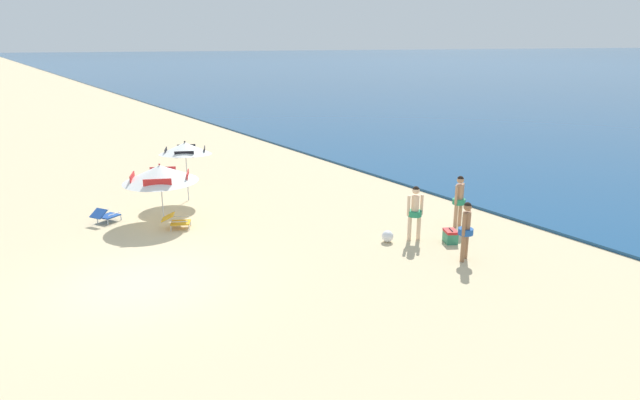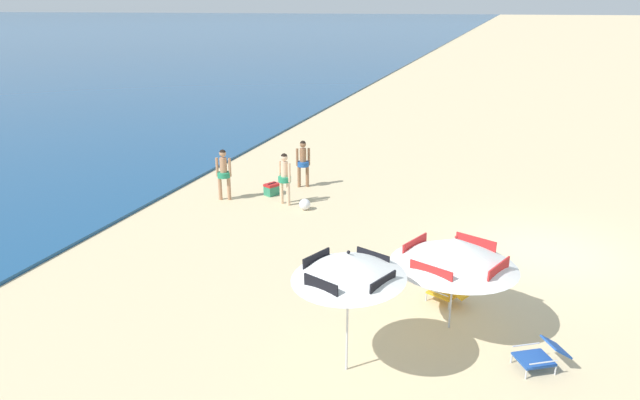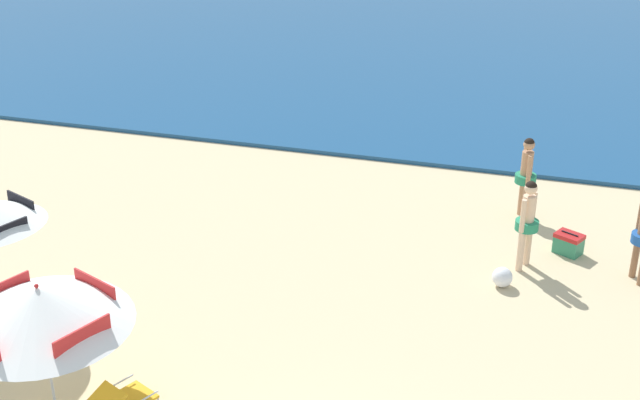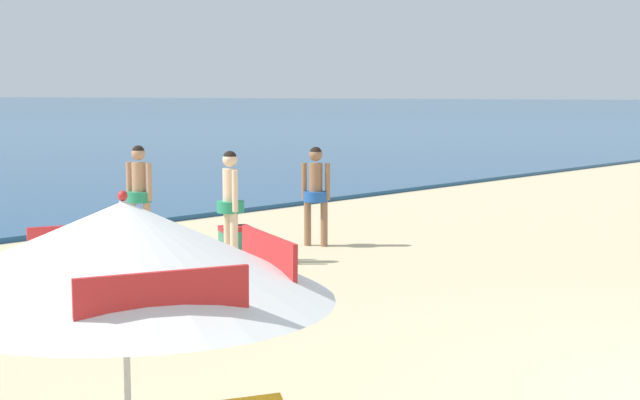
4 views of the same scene
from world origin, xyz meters
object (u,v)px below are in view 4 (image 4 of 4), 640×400
at_px(person_standing_near_shore, 230,198).
at_px(person_wading_in, 316,189).
at_px(beach_ball, 252,260).
at_px(beach_umbrella_striped_main, 124,249).
at_px(person_standing_beside, 139,189).
at_px(cooler_box, 235,238).

height_order(person_standing_near_shore, person_wading_in, person_standing_near_shore).
bearing_deg(beach_ball, beach_umbrella_striped_main, -138.08).
distance_m(beach_umbrella_striped_main, person_wading_in, 10.00).
distance_m(person_standing_beside, beach_ball, 2.99).
height_order(beach_umbrella_striped_main, person_standing_beside, beach_umbrella_striped_main).
height_order(person_wading_in, cooler_box, person_wading_in).
bearing_deg(person_standing_beside, person_standing_near_shore, -85.03).
relative_size(person_standing_near_shore, beach_ball, 4.76).
distance_m(person_wading_in, beach_ball, 2.56).
bearing_deg(person_standing_beside, beach_ball, -92.27).
height_order(person_wading_in, beach_ball, person_wading_in).
bearing_deg(person_standing_near_shore, person_wading_in, 2.23).
bearing_deg(beach_ball, person_wading_in, 20.89).
distance_m(person_standing_near_shore, person_standing_beside, 2.09).
bearing_deg(beach_ball, cooler_box, 55.80).
bearing_deg(person_standing_near_shore, person_standing_beside, 94.97).
bearing_deg(person_standing_beside, person_wading_in, -42.95).
xyz_separation_m(person_standing_near_shore, cooler_box, (0.77, 0.78, -0.79)).
bearing_deg(person_wading_in, beach_umbrella_striped_main, -143.10).
bearing_deg(beach_umbrella_striped_main, person_standing_near_shore, 44.58).
relative_size(beach_umbrella_striped_main, beach_ball, 9.79).
height_order(beach_umbrella_striped_main, beach_ball, beach_umbrella_striped_main).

